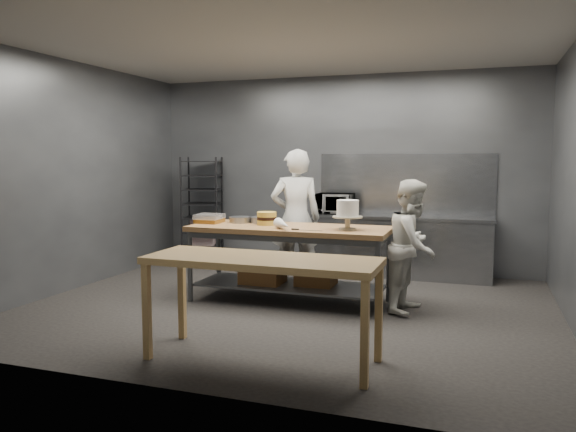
# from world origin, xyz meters

# --- Properties ---
(ground) EXTENTS (6.00, 6.00, 0.00)m
(ground) POSITION_xyz_m (0.00, 0.00, 0.00)
(ground) COLOR black
(ground) RESTS_ON ground
(back_wall) EXTENTS (6.00, 0.04, 3.00)m
(back_wall) POSITION_xyz_m (0.00, 2.50, 1.50)
(back_wall) COLOR #4C4F54
(back_wall) RESTS_ON ground
(work_table) EXTENTS (2.40, 0.90, 0.92)m
(work_table) POSITION_xyz_m (-0.09, 0.26, 0.57)
(work_table) COLOR brown
(work_table) RESTS_ON ground
(near_counter) EXTENTS (2.00, 0.70, 0.90)m
(near_counter) POSITION_xyz_m (0.36, -1.70, 0.81)
(near_counter) COLOR olive
(near_counter) RESTS_ON ground
(back_counter) EXTENTS (2.60, 0.60, 0.90)m
(back_counter) POSITION_xyz_m (1.00, 2.18, 0.45)
(back_counter) COLOR slate
(back_counter) RESTS_ON ground
(splashback_panel) EXTENTS (2.60, 0.02, 0.90)m
(splashback_panel) POSITION_xyz_m (1.00, 2.48, 1.35)
(splashback_panel) COLOR slate
(splashback_panel) RESTS_ON back_counter
(speed_rack) EXTENTS (0.77, 0.80, 1.75)m
(speed_rack) POSITION_xyz_m (-2.21, 2.10, 0.86)
(speed_rack) COLOR black
(speed_rack) RESTS_ON ground
(chef_behind) EXTENTS (0.79, 0.66, 1.85)m
(chef_behind) POSITION_xyz_m (-0.26, 1.08, 0.93)
(chef_behind) COLOR silver
(chef_behind) RESTS_ON ground
(chef_right) EXTENTS (0.69, 0.82, 1.50)m
(chef_right) POSITION_xyz_m (1.38, 0.32, 0.75)
(chef_right) COLOR silver
(chef_right) RESTS_ON ground
(microwave) EXTENTS (0.54, 0.37, 0.30)m
(microwave) POSITION_xyz_m (0.00, 2.18, 1.05)
(microwave) COLOR black
(microwave) RESTS_ON back_counter
(frosted_cake_stand) EXTENTS (0.34, 0.34, 0.34)m
(frosted_cake_stand) POSITION_xyz_m (0.66, 0.17, 1.14)
(frosted_cake_stand) COLOR #B3AA8F
(frosted_cake_stand) RESTS_ON work_table
(layer_cake) EXTENTS (0.24, 0.24, 0.16)m
(layer_cake) POSITION_xyz_m (-0.38, 0.31, 1.00)
(layer_cake) COLOR gold
(layer_cake) RESTS_ON work_table
(cake_pans) EXTENTS (0.54, 0.35, 0.07)m
(cake_pans) POSITION_xyz_m (-0.66, 0.46, 0.96)
(cake_pans) COLOR gray
(cake_pans) RESTS_ON work_table
(piping_bag) EXTENTS (0.33, 0.37, 0.12)m
(piping_bag) POSITION_xyz_m (-0.03, -0.07, 0.98)
(piping_bag) COLOR white
(piping_bag) RESTS_ON work_table
(offset_spatula) EXTENTS (0.36, 0.02, 0.02)m
(offset_spatula) POSITION_xyz_m (0.19, -0.04, 0.93)
(offset_spatula) COLOR slate
(offset_spatula) RESTS_ON work_table
(pastry_clamshells) EXTENTS (0.32, 0.34, 0.11)m
(pastry_clamshells) POSITION_xyz_m (-1.16, 0.29, 0.98)
(pastry_clamshells) COLOR #9F601F
(pastry_clamshells) RESTS_ON work_table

